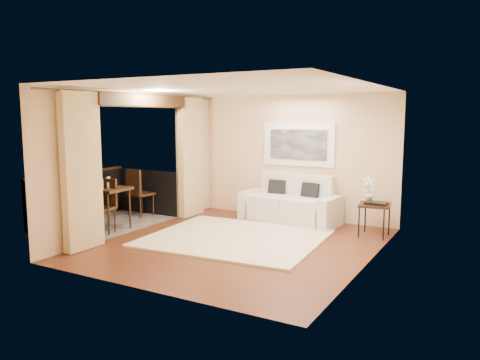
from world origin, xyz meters
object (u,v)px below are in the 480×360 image
Objects in this scene: bistro_table at (108,192)px; balcony_chair_far at (137,189)px; sofa at (291,205)px; orchid at (369,189)px; ice_bucket at (106,181)px; side_table at (375,207)px; balcony_chair_near at (104,201)px.

balcony_chair_far is at bearing 106.17° from bistro_table.
orchid reaches higher than sofa.
bistro_table is 0.25m from ice_bucket.
sofa reaches higher than side_table.
balcony_chair_near reaches higher than bistro_table.
side_table is at bearing -43.26° from orchid.
balcony_chair_far is at bearing 98.59° from balcony_chair_near.
orchid is 2.57× the size of ice_bucket.
ice_bucket is (-2.97, -2.34, 0.59)m from sofa.
sofa is 1.89m from side_table.
balcony_chair_near is at bearing -132.52° from sofa.
orchid is 0.61× the size of bistro_table.
bistro_table is at bearing -153.81° from orchid.
ice_bucket reaches higher than sofa.
orchid reaches higher than balcony_chair_near.
balcony_chair_far reaches higher than balcony_chair_near.
orchid is at bearing -160.99° from balcony_chair_far.
bistro_table is 4.22× the size of ice_bucket.
balcony_chair_far is (-0.36, 1.24, -0.14)m from bistro_table.
orchid is 5.08m from balcony_chair_near.
ice_bucket reaches higher than balcony_chair_near.
ice_bucket is (-4.66, -2.12, 0.08)m from orchid.
side_table is at bearing 23.97° from bistro_table.
sofa is 3.83m from ice_bucket.
orchid reaches higher than side_table.
side_table is 0.38m from orchid.
orchid is at bearing 24.40° from ice_bucket.
balcony_chair_near reaches higher than sofa.
sofa is 2.07× the size of balcony_chair_near.
ice_bucket is at bearing -137.14° from sofa.
balcony_chair_far is at bearing 101.07° from ice_bucket.
balcony_chair_near reaches higher than side_table.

